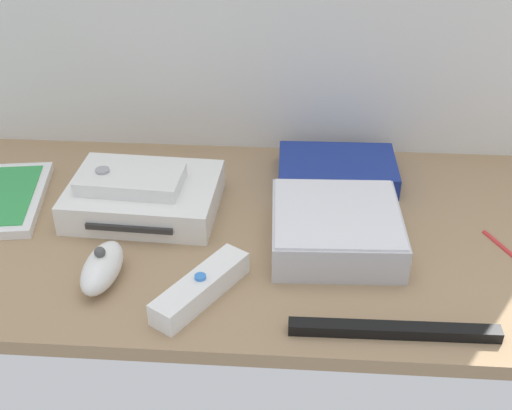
{
  "coord_description": "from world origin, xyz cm",
  "views": [
    {
      "loc": [
        5.36,
        -77.33,
        54.64
      ],
      "look_at": [
        0.0,
        0.0,
        4.0
      ],
      "focal_mm": 47.61,
      "sensor_mm": 36.0,
      "label": 1
    }
  ],
  "objects": [
    {
      "name": "ground_plane",
      "position": [
        0.0,
        0.0,
        -1.0
      ],
      "size": [
        100.0,
        48.0,
        2.0
      ],
      "primitive_type": "cube",
      "color": "#9E7F5B",
      "rests_on": "ground"
    },
    {
      "name": "game_console",
      "position": [
        -16.45,
        3.94,
        2.2
      ],
      "size": [
        21.73,
        17.26,
        4.4
      ],
      "rotation": [
        0.0,
        0.0,
        -0.05
      ],
      "color": "white",
      "rests_on": "ground_plane"
    },
    {
      "name": "mini_computer",
      "position": [
        10.89,
        -2.83,
        2.64
      ],
      "size": [
        17.7,
        17.7,
        5.3
      ],
      "rotation": [
        0.0,
        0.0,
        0.04
      ],
      "color": "silver",
      "rests_on": "ground_plane"
    },
    {
      "name": "network_router",
      "position": [
        11.61,
        14.36,
        1.7
      ],
      "size": [
        18.28,
        12.7,
        3.4
      ],
      "rotation": [
        0.0,
        0.0,
        0.02
      ],
      "color": "navy",
      "rests_on": "ground_plane"
    },
    {
      "name": "remote_wand",
      "position": [
        -5.65,
        -14.89,
        1.51
      ],
      "size": [
        10.95,
        14.43,
        3.4
      ],
      "rotation": [
        0.0,
        0.0,
        -0.56
      ],
      "color": "white",
      "rests_on": "ground_plane"
    },
    {
      "name": "remote_nunchuk",
      "position": [
        -18.33,
        -12.5,
        2.04
      ],
      "size": [
        5.16,
        10.31,
        5.1
      ],
      "rotation": [
        0.0,
        0.0,
        -0.08
      ],
      "color": "white",
      "rests_on": "ground_plane"
    },
    {
      "name": "remote_classic_pad",
      "position": [
        -17.94,
        3.17,
        5.41
      ],
      "size": [
        14.88,
        8.89,
        2.4
      ],
      "rotation": [
        0.0,
        0.0,
        -0.06
      ],
      "color": "white",
      "rests_on": "game_console"
    },
    {
      "name": "sensor_bar",
      "position": [
        17.09,
        -19.8,
        0.7
      ],
      "size": [
        24.02,
        2.15,
        1.4
      ],
      "primitive_type": "cube",
      "rotation": [
        0.0,
        0.0,
        0.01
      ],
      "color": "black",
      "rests_on": "ground_plane"
    },
    {
      "name": "stylus_pen",
      "position": [
        33.66,
        -2.61,
        0.35
      ],
      "size": [
        4.63,
        8.37,
        0.7
      ],
      "primitive_type": "cylinder",
      "rotation": [
        0.0,
        1.57,
        2.03
      ],
      "color": "red",
      "rests_on": "ground_plane"
    }
  ]
}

